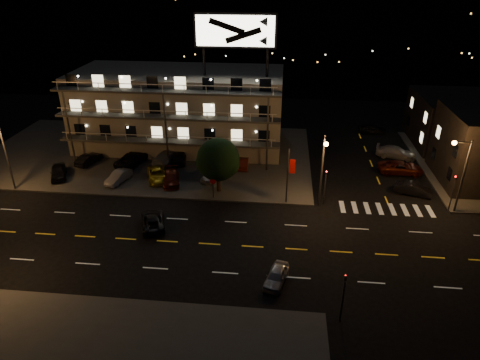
# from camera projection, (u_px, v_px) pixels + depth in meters

# --- Properties ---
(ground) EXTENTS (140.00, 140.00, 0.00)m
(ground) POSITION_uv_depth(u_px,v_px,m) (231.00, 245.00, 39.39)
(ground) COLOR black
(ground) RESTS_ON ground
(curb_nw) EXTENTS (44.00, 24.00, 0.15)m
(curb_nw) POSITION_uv_depth(u_px,v_px,m) (147.00, 154.00, 58.42)
(curb_nw) COLOR #3B3B38
(curb_nw) RESTS_ON ground
(motel) EXTENTS (28.00, 13.80, 18.10)m
(motel) POSITION_uv_depth(u_px,v_px,m) (180.00, 109.00, 59.14)
(motel) COLOR gray
(motel) RESTS_ON ground
(side_bldg_back) EXTENTS (14.06, 12.00, 7.00)m
(side_bldg_back) POSITION_uv_depth(u_px,v_px,m) (467.00, 121.00, 59.96)
(side_bldg_back) COLOR black
(side_bldg_back) RESTS_ON ground
(hill_backdrop) EXTENTS (120.00, 25.00, 24.00)m
(hill_backdrop) POSITION_uv_depth(u_px,v_px,m) (241.00, 23.00, 95.90)
(hill_backdrop) COLOR black
(hill_backdrop) RESTS_ON ground
(streetlight_nw) EXTENTS (0.44, 1.92, 8.00)m
(streetlight_nw) POSITION_uv_depth(u_px,v_px,m) (3.00, 151.00, 46.60)
(streetlight_nw) COLOR #2D2D30
(streetlight_nw) RESTS_ON ground
(streetlight_nc) EXTENTS (0.44, 1.92, 8.00)m
(streetlight_nc) POSITION_uv_depth(u_px,v_px,m) (323.00, 165.00, 43.44)
(streetlight_nc) COLOR #2D2D30
(streetlight_nc) RESTS_ON ground
(streetlight_ne) EXTENTS (1.92, 0.44, 8.00)m
(streetlight_ne) POSITION_uv_depth(u_px,v_px,m) (461.00, 169.00, 42.52)
(streetlight_ne) COLOR #2D2D30
(streetlight_ne) RESTS_ON ground
(signal_nw) EXTENTS (0.20, 0.27, 4.60)m
(signal_nw) POSITION_uv_depth(u_px,v_px,m) (325.00, 183.00, 44.97)
(signal_nw) COLOR #2D2D30
(signal_nw) RESTS_ON ground
(signal_sw) EXTENTS (0.20, 0.27, 4.60)m
(signal_sw) POSITION_uv_depth(u_px,v_px,m) (344.00, 293.00, 29.86)
(signal_sw) COLOR #2D2D30
(signal_sw) RESTS_ON ground
(signal_ne) EXTENTS (0.27, 0.20, 4.60)m
(signal_ne) POSITION_uv_depth(u_px,v_px,m) (454.00, 189.00, 43.78)
(signal_ne) COLOR #2D2D30
(signal_ne) RESTS_ON ground
(banner_north) EXTENTS (0.83, 0.16, 6.40)m
(banner_north) POSITION_uv_depth(u_px,v_px,m) (288.00, 175.00, 44.85)
(banner_north) COLOR #2D2D30
(banner_north) RESTS_ON ground
(stop_sign) EXTENTS (0.91, 0.11, 2.61)m
(stop_sign) POSITION_uv_depth(u_px,v_px,m) (213.00, 185.00, 46.52)
(stop_sign) COLOR #2D2D30
(stop_sign) RESTS_ON ground
(tree) EXTENTS (4.97, 4.78, 6.25)m
(tree) POSITION_uv_depth(u_px,v_px,m) (218.00, 161.00, 47.00)
(tree) COLOR black
(tree) RESTS_ON curb_nw
(lot_car_0) EXTENTS (3.34, 4.58, 1.45)m
(lot_car_0) POSITION_uv_depth(u_px,v_px,m) (58.00, 172.00, 51.43)
(lot_car_0) COLOR black
(lot_car_0) RESTS_ON curb_nw
(lot_car_1) EXTENTS (2.38, 4.13, 1.29)m
(lot_car_1) POSITION_uv_depth(u_px,v_px,m) (118.00, 177.00, 50.36)
(lot_car_1) COLOR #9C9CA2
(lot_car_1) RESTS_ON curb_nw
(lot_car_2) EXTENTS (3.58, 5.08, 1.29)m
(lot_car_2) POSITION_uv_depth(u_px,v_px,m) (157.00, 175.00, 50.89)
(lot_car_2) COLOR gold
(lot_car_2) RESTS_ON curb_nw
(lot_car_3) EXTENTS (2.82, 4.83, 1.31)m
(lot_car_3) POSITION_uv_depth(u_px,v_px,m) (171.00, 178.00, 50.13)
(lot_car_3) COLOR #55170C
(lot_car_3) RESTS_ON curb_nw
(lot_car_4) EXTENTS (2.60, 4.10, 1.30)m
(lot_car_4) POSITION_uv_depth(u_px,v_px,m) (212.00, 174.00, 51.00)
(lot_car_4) COLOR #9C9CA2
(lot_car_4) RESTS_ON curb_nw
(lot_car_5) EXTENTS (2.41, 4.25, 1.32)m
(lot_car_5) POSITION_uv_depth(u_px,v_px,m) (89.00, 159.00, 54.99)
(lot_car_5) COLOR black
(lot_car_5) RESTS_ON curb_nw
(lot_car_6) EXTENTS (3.47, 5.71, 1.48)m
(lot_car_6) POSITION_uv_depth(u_px,v_px,m) (132.00, 159.00, 54.86)
(lot_car_6) COLOR black
(lot_car_6) RESTS_ON curb_nw
(lot_car_7) EXTENTS (3.55, 5.65, 1.53)m
(lot_car_7) POSITION_uv_depth(u_px,v_px,m) (168.00, 156.00, 55.49)
(lot_car_7) COLOR #9C9CA2
(lot_car_7) RESTS_ON curb_nw
(lot_car_8) EXTENTS (2.23, 4.57, 1.50)m
(lot_car_8) POSITION_uv_depth(u_px,v_px,m) (180.00, 157.00, 55.35)
(lot_car_8) COLOR black
(lot_car_8) RESTS_ON curb_nw
(lot_car_9) EXTENTS (1.46, 3.89, 1.27)m
(lot_car_9) POSITION_uv_depth(u_px,v_px,m) (243.00, 163.00, 54.05)
(lot_car_9) COLOR #55170C
(lot_car_9) RESTS_ON curb_nw
(side_car_0) EXTENTS (4.32, 2.66, 1.34)m
(side_car_0) POSITION_uv_depth(u_px,v_px,m) (413.00, 189.00, 47.88)
(side_car_0) COLOR black
(side_car_0) RESTS_ON ground
(side_car_1) EXTENTS (5.41, 2.52, 1.50)m
(side_car_1) POSITION_uv_depth(u_px,v_px,m) (401.00, 168.00, 52.75)
(side_car_1) COLOR #55170C
(side_car_1) RESTS_ON ground
(side_car_2) EXTENTS (5.49, 3.34, 1.49)m
(side_car_2) POSITION_uv_depth(u_px,v_px,m) (396.00, 152.00, 57.11)
(side_car_2) COLOR #9C9CA2
(side_car_2) RESTS_ON ground
(side_car_3) EXTENTS (4.18, 1.84, 1.40)m
(side_car_3) POSITION_uv_depth(u_px,v_px,m) (372.00, 129.00, 65.55)
(side_car_3) COLOR black
(side_car_3) RESTS_ON ground
(road_car_east) EXTENTS (2.31, 3.87, 1.23)m
(road_car_east) POSITION_uv_depth(u_px,v_px,m) (276.00, 276.00, 34.55)
(road_car_east) COLOR #9C9CA2
(road_car_east) RESTS_ON ground
(road_car_west) EXTENTS (3.51, 5.06, 1.28)m
(road_car_west) POSITION_uv_depth(u_px,v_px,m) (153.00, 221.00, 42.00)
(road_car_west) COLOR black
(road_car_west) RESTS_ON ground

